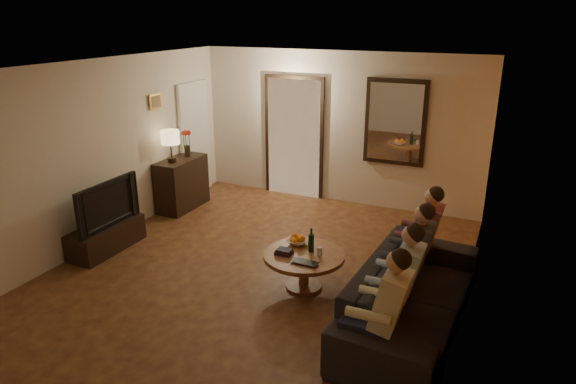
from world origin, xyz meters
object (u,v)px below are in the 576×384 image
at_px(person_a, 382,318).
at_px(laptop, 303,264).
at_px(dresser, 182,184).
at_px(wine_bottle, 311,240).
at_px(bowl, 298,242).
at_px(sofa, 412,296).
at_px(tv_stand, 107,237).
at_px(dog, 378,282).
at_px(person_b, 398,287).
at_px(coffee_table, 304,271).
at_px(person_c, 410,262).
at_px(table_lamp, 171,146).
at_px(person_d, 421,241).
at_px(tv, 102,203).

height_order(person_a, laptop, person_a).
height_order(dresser, laptop, dresser).
distance_m(dresser, wine_bottle, 3.37).
bearing_deg(bowl, sofa, -18.11).
bearing_deg(wine_bottle, tv_stand, -174.66).
bearing_deg(wine_bottle, dog, -6.82).
height_order(dresser, person_b, person_b).
height_order(person_b, coffee_table, person_b).
xyz_separation_m(dog, bowl, (-1.10, 0.22, 0.20)).
bearing_deg(laptop, person_c, 16.86).
bearing_deg(dresser, sofa, -24.13).
relative_size(person_a, person_b, 1.00).
relative_size(table_lamp, tv_stand, 0.48).
bearing_deg(person_c, dog, -176.38).
distance_m(person_a, coffee_table, 1.77).
relative_size(dresser, coffee_table, 0.99).
bearing_deg(laptop, wine_bottle, 99.93).
distance_m(dog, laptop, 0.88).
height_order(sofa, coffee_table, sofa).
bearing_deg(table_lamp, dog, -20.28).
distance_m(person_d, coffee_table, 1.45).
bearing_deg(wine_bottle, person_d, 23.21).
relative_size(sofa, person_c, 2.09).
bearing_deg(person_d, laptop, -142.19).
bearing_deg(tv, sofa, -91.37).
bearing_deg(laptop, coffee_table, 112.09).
distance_m(bowl, laptop, 0.57).
relative_size(sofa, person_b, 2.09).
distance_m(person_d, bowl, 1.50).
xyz_separation_m(person_c, laptop, (-1.16, -0.30, -0.14)).
xyz_separation_m(dresser, person_b, (4.20, -2.23, 0.17)).
bearing_deg(sofa, person_d, 9.83).
xyz_separation_m(dresser, laptop, (3.04, -1.92, 0.03)).
bearing_deg(person_a, table_lamp, 148.18).
bearing_deg(tv, laptop, -91.89).
xyz_separation_m(tv_stand, person_b, (4.20, -0.40, 0.41)).
bearing_deg(person_c, dresser, 158.84).
relative_size(person_d, wine_bottle, 3.87).
bearing_deg(tv_stand, tv, 90.00).
bearing_deg(table_lamp, person_a, -31.82).
xyz_separation_m(person_b, person_c, (0.00, 0.60, 0.00)).
distance_m(tv_stand, bowl, 2.81).
relative_size(coffee_table, laptop, 2.98).
relative_size(tv_stand, sofa, 0.45).
bearing_deg(dresser, person_b, -27.92).
xyz_separation_m(person_d, wine_bottle, (-1.21, -0.52, 0.01)).
relative_size(dresser, wine_bottle, 3.15).
bearing_deg(table_lamp, bowl, -23.53).
bearing_deg(person_a, wine_bottle, 133.25).
distance_m(dog, wine_bottle, 0.93).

